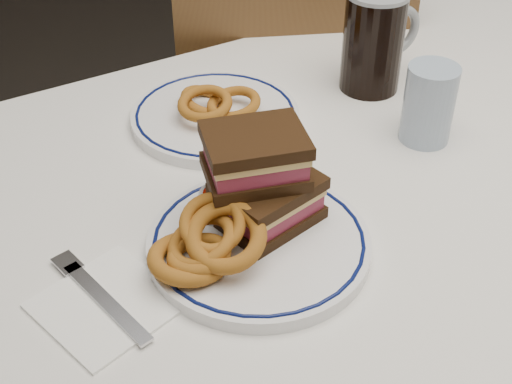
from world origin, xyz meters
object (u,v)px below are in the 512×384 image
chair_far (283,93)px  main_plate (259,243)px  reuben_sandwich (262,179)px  far_plate (215,116)px  beer_mug (375,40)px

chair_far → main_plate: bearing=-125.2°
reuben_sandwich → far_plate: 0.27m
far_plate → reuben_sandwich: bearing=-105.4°
chair_far → main_plate: (-0.43, -0.61, 0.22)m
chair_far → reuben_sandwich: 0.76m
main_plate → far_plate: main_plate is taller
main_plate → far_plate: 0.30m
beer_mug → far_plate: size_ratio=0.64×
main_plate → reuben_sandwich: bearing=54.4°
far_plate → beer_mug: bearing=-7.0°
chair_far → far_plate: size_ratio=3.87×
chair_far → far_plate: 0.51m
beer_mug → far_plate: beer_mug is taller
far_plate → chair_far: bearing=43.9°
chair_far → far_plate: chair_far is taller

